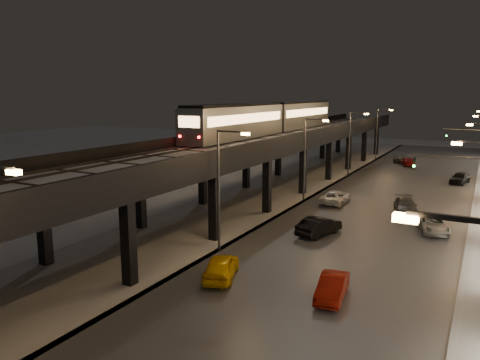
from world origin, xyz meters
The scene contains 22 objects.
ground centered at (0.00, 0.00, 0.00)m, with size 220.00×220.00×0.00m, color silver.
road_surface centered at (7.50, 35.00, 0.03)m, with size 17.00×120.00×0.06m, color #46474D.
under_viaduct_pavement centered at (-6.00, 35.00, 0.03)m, with size 11.00×120.00×0.06m, color #9FA1A8.
elevated_viaduct centered at (-6.00, 31.84, 5.62)m, with size 9.00×100.00×6.30m.
viaduct_trackbed centered at (-6.01, 31.97, 6.39)m, with size 8.40×100.00×0.32m.
viaduct_parapet_streetside centered at (-1.65, 32.00, 6.85)m, with size 0.30×100.00×1.10m, color black.
viaduct_parapet_far centered at (-10.35, 32.00, 6.85)m, with size 0.30×100.00×1.10m, color black.
streetlight_left_1 centered at (-0.43, 13.00, 5.24)m, with size 2.57×0.28×9.00m.
streetlight_left_2 centered at (-0.43, 31.00, 5.24)m, with size 2.57×0.28×9.00m.
streetlight_left_3 centered at (-0.43, 49.00, 5.24)m, with size 2.57×0.28×9.00m.
streetlight_left_4 centered at (-0.43, 67.00, 5.24)m, with size 2.57×0.28×9.00m.
traffic_light_rig_a centered at (15.84, 22.00, 4.50)m, with size 6.10×0.34×7.00m.
subway_train centered at (-8.50, 39.95, 8.51)m, with size 3.18×38.28×3.81m.
car_taxi centered at (2.15, 8.43, 0.76)m, with size 1.79×4.45×1.52m, color #DFA500.
car_near_white centered at (4.68, 20.11, 0.76)m, with size 1.61×4.62×1.52m, color black.
car_mid_silver centered at (2.61, 31.67, 0.70)m, with size 2.34×5.07×1.41m, color silver.
car_mid_dark centered at (5.34, 63.10, 0.65)m, with size 1.81×4.45×1.29m, color maroon.
car_far_white centered at (3.52, 66.17, 0.63)m, with size 1.49×3.69×1.26m, color #515458.
car_onc_silver centered at (9.22, 8.81, 0.66)m, with size 1.41×4.03×1.33m, color maroon.
car_onc_dark centered at (12.85, 25.40, 0.65)m, with size 2.15×4.66×1.30m, color #A8A8A9.
car_onc_white centered at (9.84, 30.92, 0.71)m, with size 1.99×4.89×1.42m, color #3D3E41.
car_onc_red centered at (13.63, 50.16, 0.75)m, with size 1.77×4.40×1.50m, color black.
Camera 1 is at (16.25, -15.71, 11.53)m, focal length 35.00 mm.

